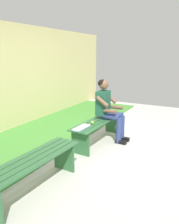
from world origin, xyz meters
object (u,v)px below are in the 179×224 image
object	(u,v)px
bench_far	(33,167)
person_seated	(108,107)
bench_near	(99,126)
book_open	(81,128)
apple	(92,123)

from	to	relation	value
bench_far	person_seated	distance (m)	2.21
bench_near	bench_far	xyz separation A→B (m)	(1.95, 0.00, -0.00)
bench_far	book_open	world-z (taller)	book_open
bench_near	person_seated	bearing A→B (deg)	156.27
bench_far	person_seated	world-z (taller)	person_seated
bench_near	person_seated	world-z (taller)	person_seated
bench_far	book_open	bearing A→B (deg)	-177.46
person_seated	apple	distance (m)	0.57
book_open	apple	bearing A→B (deg)	169.99
bench_far	apple	world-z (taller)	apple
bench_near	book_open	xyz separation A→B (m)	(0.60, -0.06, 0.13)
person_seated	book_open	distance (m)	0.88
book_open	bench_far	bearing A→B (deg)	4.79
person_seated	apple	world-z (taller)	person_seated
bench_far	person_seated	size ratio (longest dim) A/B	1.23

